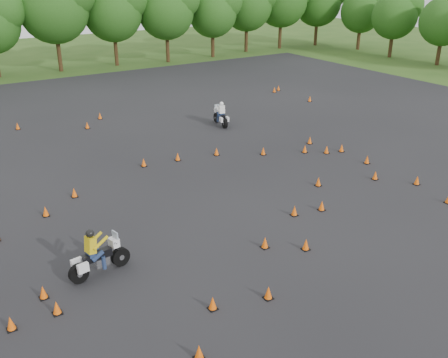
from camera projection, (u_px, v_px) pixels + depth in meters
The scene contains 6 objects.
ground at pixel (276, 238), 20.64m from camera, with size 140.00×140.00×0.00m, color #2D5119.
asphalt_pad at pixel (203, 188), 25.28m from camera, with size 62.00×62.00×0.00m, color black.
treeline at pixel (85, 30), 48.41m from camera, with size 86.56×32.54×11.17m.
traffic_cones at pixel (205, 188), 24.72m from camera, with size 32.82×33.30×0.45m.
rider_yellow at pixel (99, 252), 17.85m from camera, with size 2.40×0.74×1.85m, color gold, non-canonical shape.
rider_white at pixel (220, 113), 34.89m from camera, with size 2.23×0.68×1.72m, color silver, non-canonical shape.
Camera 1 is at (-11.56, -13.99, 10.35)m, focal length 40.00 mm.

